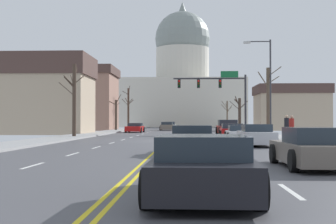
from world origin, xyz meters
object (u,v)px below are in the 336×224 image
at_px(sedan_oncoming_00, 135,128).
at_px(pedestrian_01, 292,126).
at_px(pickup_truck_near_00, 228,128).
at_px(street_lamp_right, 267,79).
at_px(sedan_near_02, 240,134).
at_px(sedan_oncoming_02, 170,126).
at_px(bicycle_parked, 288,135).
at_px(pedestrian_00, 287,126).
at_px(sedan_near_04, 192,140).
at_px(sedan_near_05, 312,149).
at_px(sedan_near_03, 256,136).
at_px(signal_gantry, 219,88).
at_px(sedan_near_01, 232,131).
at_px(sedan_near_06, 202,167).
at_px(sedan_oncoming_01, 167,126).

height_order(sedan_oncoming_00, pedestrian_01, pedestrian_01).
bearing_deg(sedan_oncoming_00, pickup_truck_near_00, -46.74).
relative_size(street_lamp_right, pedestrian_01, 4.79).
height_order(sedan_near_02, sedan_oncoming_02, sedan_oncoming_02).
relative_size(sedan_near_02, bicycle_parked, 2.63).
xyz_separation_m(sedan_oncoming_02, pedestrian_00, (10.04, -45.58, 0.50)).
height_order(pickup_truck_near_00, bicycle_parked, pickup_truck_near_00).
height_order(pedestrian_00, pedestrian_01, pedestrian_00).
bearing_deg(pickup_truck_near_00, sedan_near_04, -98.13).
bearing_deg(sedan_near_05, sedan_near_03, 89.63).
xyz_separation_m(sedan_near_03, sedan_near_04, (-3.67, -6.35, 0.00)).
xyz_separation_m(signal_gantry, sedan_oncoming_02, (-6.38, 28.16, -4.37)).
distance_m(sedan_near_05, sedan_oncoming_00, 45.20).
height_order(sedan_near_01, pedestrian_01, pedestrian_01).
xyz_separation_m(sedan_near_03, sedan_near_05, (-0.08, -12.64, -0.01)).
bearing_deg(sedan_oncoming_02, sedan_oncoming_00, -99.59).
distance_m(sedan_near_02, sedan_oncoming_00, 27.03).
bearing_deg(signal_gantry, street_lamp_right, -75.51).
bearing_deg(sedan_near_01, sedan_near_05, -89.68).
distance_m(sedan_near_01, sedan_near_02, 6.32).
bearing_deg(street_lamp_right, sedan_near_06, -101.50).
height_order(sedan_near_02, pedestrian_00, pedestrian_00).
height_order(signal_gantry, sedan_oncoming_00, signal_gantry).
bearing_deg(sedan_near_05, sedan_near_01, 90.32).
relative_size(sedan_near_06, sedan_oncoming_02, 0.93).
height_order(street_lamp_right, sedan_near_04, street_lamp_right).
xyz_separation_m(sedan_near_01, sedan_oncoming_00, (-10.24, 18.69, -0.03)).
distance_m(sedan_near_02, sedan_oncoming_02, 46.62).
bearing_deg(sedan_near_03, sedan_oncoming_00, 108.46).
bearing_deg(sedan_near_02, sedan_oncoming_00, 112.31).
height_order(sedan_near_04, sedan_oncoming_01, sedan_oncoming_01).
bearing_deg(sedan_near_01, sedan_oncoming_01, 102.29).
relative_size(sedan_near_02, sedan_near_03, 1.00).
bearing_deg(sedan_oncoming_00, pedestrian_00, -60.89).
distance_m(sedan_near_02, pedestrian_01, 3.60).
bearing_deg(pedestrian_01, sedan_near_05, -100.19).
bearing_deg(sedan_near_01, sedan_near_02, -89.80).
bearing_deg(sedan_near_01, sedan_oncoming_00, 118.73).
height_order(sedan_near_04, bicycle_parked, sedan_near_04).
bearing_deg(sedan_near_05, sedan_near_06, -121.43).
xyz_separation_m(pickup_truck_near_00, sedan_oncoming_02, (-7.00, 32.36, -0.11)).
bearing_deg(sedan_oncoming_00, bicycle_parked, -63.72).
bearing_deg(sedan_near_02, sedan_near_03, -88.19).
distance_m(sedan_near_04, pedestrian_00, 14.91).
xyz_separation_m(street_lamp_right, sedan_oncoming_02, (-9.52, 40.34, -4.28)).
height_order(sedan_near_01, sedan_oncoming_00, sedan_near_01).
bearing_deg(sedan_near_06, sedan_oncoming_00, 97.89).
bearing_deg(pickup_truck_near_00, sedan_near_06, -95.47).
xyz_separation_m(sedan_near_04, pedestrian_01, (6.75, 11.32, 0.48)).
bearing_deg(sedan_oncoming_00, sedan_near_04, -79.79).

